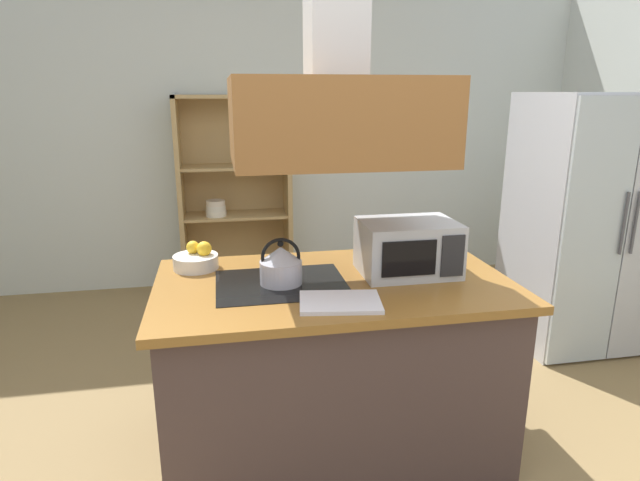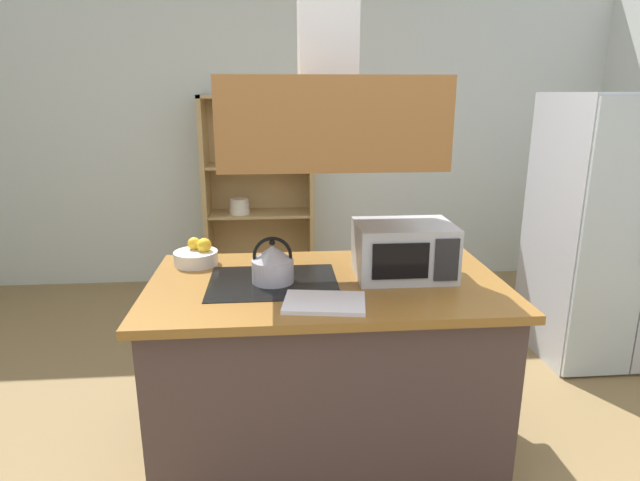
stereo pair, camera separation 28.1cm
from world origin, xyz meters
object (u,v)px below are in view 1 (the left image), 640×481
(dish_cabinet, at_px, (235,206))
(kettle, at_px, (281,265))
(cutting_board, at_px, (340,302))
(microwave, at_px, (408,247))
(refrigerator, at_px, (586,222))
(fruit_bowl, at_px, (196,260))

(dish_cabinet, distance_m, kettle, 2.44)
(cutting_board, relative_size, microwave, 0.74)
(refrigerator, height_order, cutting_board, refrigerator)
(dish_cabinet, height_order, microwave, dish_cabinet)
(dish_cabinet, distance_m, fruit_bowl, 2.14)
(fruit_bowl, bearing_deg, refrigerator, 12.21)
(fruit_bowl, bearing_deg, kettle, -37.91)
(dish_cabinet, distance_m, microwave, 2.51)
(dish_cabinet, bearing_deg, refrigerator, -32.90)
(dish_cabinet, bearing_deg, microwave, -72.28)
(dish_cabinet, height_order, kettle, dish_cabinet)
(cutting_board, relative_size, fruit_bowl, 1.52)
(dish_cabinet, relative_size, fruit_bowl, 7.75)
(refrigerator, height_order, dish_cabinet, refrigerator)
(kettle, height_order, fruit_bowl, kettle)
(refrigerator, height_order, kettle, refrigerator)
(cutting_board, distance_m, fruit_bowl, 0.85)
(refrigerator, relative_size, microwave, 3.83)
(cutting_board, bearing_deg, refrigerator, 29.83)
(refrigerator, relative_size, fruit_bowl, 7.85)
(dish_cabinet, xyz_separation_m, microwave, (0.76, -2.38, 0.26))
(microwave, bearing_deg, fruit_bowl, 165.48)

